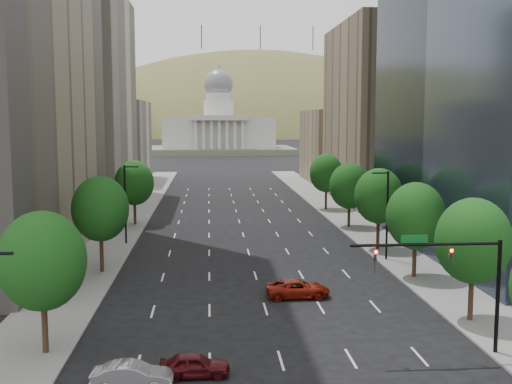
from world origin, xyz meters
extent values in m
cube|color=slate|center=(-15.50, 60.00, 0.07)|extent=(6.00, 200.00, 0.15)
cube|color=slate|center=(15.50, 60.00, 0.07)|extent=(6.00, 200.00, 0.15)
cube|color=beige|center=(-25.00, 103.00, 17.50)|extent=(14.00, 30.00, 35.00)
cube|color=beige|center=(-25.00, 136.00, 9.00)|extent=(14.00, 26.00, 18.00)
cube|color=#8C7759|center=(25.00, 100.00, 15.00)|extent=(14.00, 30.00, 30.00)
cube|color=#8C7759|center=(25.00, 133.00, 8.00)|extent=(14.00, 26.00, 16.00)
cylinder|color=#382316|center=(14.00, 36.00, 2.00)|extent=(0.36, 0.36, 4.00)
ellipsoid|color=#163D10|center=(14.00, 36.00, 5.76)|extent=(5.20, 5.20, 5.98)
cylinder|color=#382316|center=(14.00, 48.00, 1.95)|extent=(0.36, 0.36, 3.90)
ellipsoid|color=#163D10|center=(14.00, 48.00, 5.62)|extent=(5.20, 5.20, 5.98)
cylinder|color=#382316|center=(14.00, 60.00, 2.05)|extent=(0.36, 0.36, 4.10)
ellipsoid|color=#163D10|center=(14.00, 60.00, 5.90)|extent=(5.20, 5.20, 5.98)
cylinder|color=#382316|center=(14.00, 74.00, 1.90)|extent=(0.36, 0.36, 3.80)
ellipsoid|color=#163D10|center=(14.00, 74.00, 5.47)|extent=(5.20, 5.20, 5.98)
cylinder|color=#382316|center=(14.00, 90.00, 2.00)|extent=(0.36, 0.36, 4.00)
ellipsoid|color=#163D10|center=(14.00, 90.00, 5.76)|extent=(5.20, 5.20, 5.98)
cylinder|color=#382316|center=(-14.00, 32.00, 2.00)|extent=(0.36, 0.36, 4.00)
ellipsoid|color=#163D10|center=(-14.00, 32.00, 5.76)|extent=(5.20, 5.20, 5.98)
cylinder|color=#382316|center=(-14.00, 52.00, 2.08)|extent=(0.36, 0.36, 4.15)
ellipsoid|color=#163D10|center=(-14.00, 52.00, 5.98)|extent=(5.20, 5.20, 5.98)
cylinder|color=#382316|center=(-14.00, 78.00, 1.98)|extent=(0.36, 0.36, 3.95)
ellipsoid|color=#163D10|center=(-14.00, 78.00, 5.69)|extent=(5.20, 5.20, 5.98)
cylinder|color=black|center=(13.50, 55.00, 4.50)|extent=(0.20, 0.20, 9.00)
cylinder|color=black|center=(12.70, 55.00, 8.80)|extent=(1.60, 0.14, 0.14)
cylinder|color=black|center=(-13.50, 65.00, 4.50)|extent=(0.20, 0.20, 9.00)
cylinder|color=black|center=(-12.70, 65.00, 8.80)|extent=(1.60, 0.14, 0.14)
cylinder|color=black|center=(13.00, 30.00, 3.50)|extent=(0.24, 0.24, 7.00)
cylinder|color=black|center=(8.50, 30.00, 6.80)|extent=(9.00, 0.18, 0.18)
imported|color=black|center=(10.00, 30.00, 6.25)|extent=(0.18, 0.22, 1.10)
imported|color=black|center=(5.50, 30.00, 6.25)|extent=(0.18, 0.22, 1.10)
sphere|color=#FF0C07|center=(10.00, 29.82, 6.45)|extent=(0.20, 0.20, 0.20)
sphere|color=#FF0C07|center=(5.50, 29.82, 6.45)|extent=(0.20, 0.20, 0.20)
cube|color=#0C591E|center=(7.80, 30.00, 7.15)|extent=(1.60, 0.06, 0.45)
cube|color=#596647|center=(0.00, 250.00, 1.25)|extent=(60.00, 40.00, 2.50)
cube|color=silver|center=(0.00, 250.00, 8.50)|extent=(44.00, 26.00, 12.00)
cube|color=silver|center=(0.00, 236.00, 14.50)|extent=(22.00, 4.00, 2.00)
cylinder|color=silver|center=(0.00, 250.00, 18.00)|extent=(12.00, 12.00, 7.00)
cylinder|color=silver|center=(0.00, 250.00, 23.00)|extent=(9.60, 9.60, 3.00)
sphere|color=slate|center=(0.00, 250.00, 28.10)|extent=(11.60, 11.60, 11.60)
cylinder|color=silver|center=(0.00, 250.00, 33.95)|extent=(1.80, 1.80, 2.50)
ellipsoid|color=olive|center=(-140.00, 560.00, -33.25)|extent=(380.00, 342.00, 190.00)
ellipsoid|color=olive|center=(40.00, 600.00, -42.00)|extent=(440.00, 396.00, 240.00)
ellipsoid|color=olive|center=(210.00, 640.00, -35.00)|extent=(360.00, 324.00, 200.00)
cylinder|color=black|center=(-10.00, 590.00, 90.00)|extent=(0.80, 0.80, 22.00)
cylinder|color=black|center=(45.00, 590.00, 90.00)|extent=(0.80, 0.80, 22.00)
cylinder|color=black|center=(95.00, 590.00, 90.00)|extent=(0.80, 0.80, 22.00)
imported|color=#430B0F|center=(-5.00, 28.08, 0.66)|extent=(3.92, 1.63, 1.33)
imported|color=#9B9A9F|center=(-8.23, 26.80, 0.70)|extent=(4.28, 1.59, 1.40)
imported|color=maroon|center=(2.84, 42.83, 0.71)|extent=(5.21, 2.60, 1.42)
camera|label=1|loc=(-4.11, -4.91, 14.11)|focal=43.71mm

